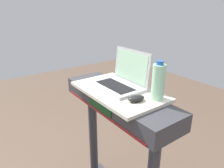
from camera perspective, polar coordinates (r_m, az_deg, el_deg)
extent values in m
cylinder|color=#38383D|center=(1.84, -5.15, -13.56)|extent=(0.07, 0.07, 0.80)
cube|color=#38383D|center=(1.37, 1.70, -4.46)|extent=(0.90, 0.28, 0.11)
cube|color=#0C3F19|center=(1.29, -3.35, -6.06)|extent=(0.24, 0.01, 0.06)
cube|color=maroon|center=(1.31, -3.27, -7.80)|extent=(0.81, 0.00, 0.02)
cube|color=beige|center=(1.34, 1.73, -1.94)|extent=(0.62, 0.37, 0.02)
cube|color=#B7B7BC|center=(1.36, 1.39, -0.68)|extent=(0.33, 0.22, 0.02)
cube|color=black|center=(1.35, 0.84, -0.42)|extent=(0.27, 0.12, 0.00)
cube|color=#B7B7BC|center=(1.40, 5.34, 4.87)|extent=(0.33, 0.03, 0.22)
cube|color=#B2E0B7|center=(1.39, 5.18, 4.85)|extent=(0.29, 0.02, 0.19)
ellipsoid|color=black|center=(1.18, 6.63, -3.90)|extent=(0.08, 0.11, 0.03)
cylinder|color=#9EDBB2|center=(1.20, 12.50, 0.49)|extent=(0.07, 0.07, 0.20)
cylinder|color=#2659A5|center=(1.17, 12.93, 5.67)|extent=(0.04, 0.04, 0.02)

